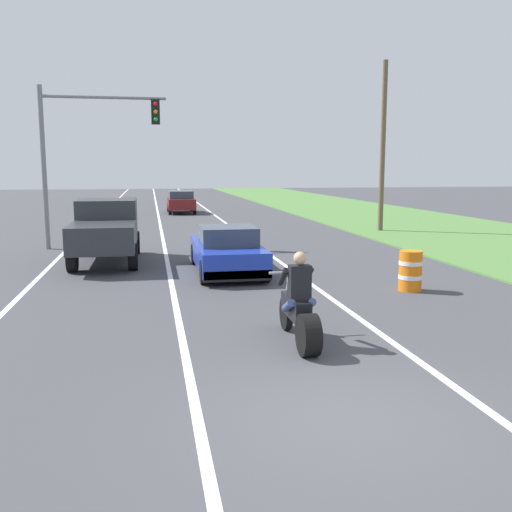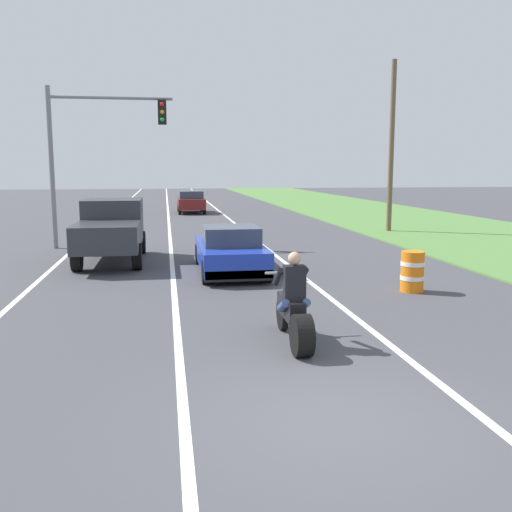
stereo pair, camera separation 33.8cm
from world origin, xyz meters
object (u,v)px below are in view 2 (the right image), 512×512
Objects in this scene: traffic_light_mast_near at (90,142)px; construction_barrel_nearest at (412,271)px; pickup_truck_left_lane_dark_grey at (111,228)px; sports_car_blue at (230,251)px; distant_car_far_ahead at (191,202)px; motorcycle_with_rider at (294,311)px.

construction_barrel_nearest is at bearing -47.22° from traffic_light_mast_near.
pickup_truck_left_lane_dark_grey is 0.80× the size of traffic_light_mast_near.
traffic_light_mast_near is at bearing 126.59° from sports_car_blue.
distant_car_far_ahead is at bearing 90.26° from sports_car_blue.
motorcycle_with_rider is 6.99m from sports_car_blue.
construction_barrel_nearest is at bearing -37.06° from pickup_truck_left_lane_dark_grey.
motorcycle_with_rider reaches higher than construction_barrel_nearest.
pickup_truck_left_lane_dark_grey is at bearing 112.07° from motorcycle_with_rider.
distant_car_far_ahead is (-0.40, 29.75, 0.18)m from motorcycle_with_rider.
traffic_light_mast_near is (-4.57, 6.15, 3.37)m from sports_car_blue.
pickup_truck_left_lane_dark_grey reaches higher than motorcycle_with_rider.
construction_barrel_nearest is 0.25× the size of distant_car_far_ahead.
distant_car_far_ahead is (4.47, 16.61, -3.22)m from traffic_light_mast_near.
construction_barrel_nearest is at bearing -38.15° from sports_car_blue.
traffic_light_mast_near is at bearing -105.05° from distant_car_far_ahead.
sports_car_blue is (-0.30, 6.99, 0.04)m from motorcycle_with_rider.
construction_barrel_nearest is (7.70, -5.82, -0.60)m from pickup_truck_left_lane_dark_grey.
pickup_truck_left_lane_dark_grey reaches higher than sports_car_blue.
construction_barrel_nearest is (3.83, 3.74, -0.09)m from motorcycle_with_rider.
pickup_truck_left_lane_dark_grey is 20.49m from distant_car_far_ahead.
construction_barrel_nearest is (4.13, -3.24, -0.13)m from sports_car_blue.
traffic_light_mast_near reaches higher than motorcycle_with_rider.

